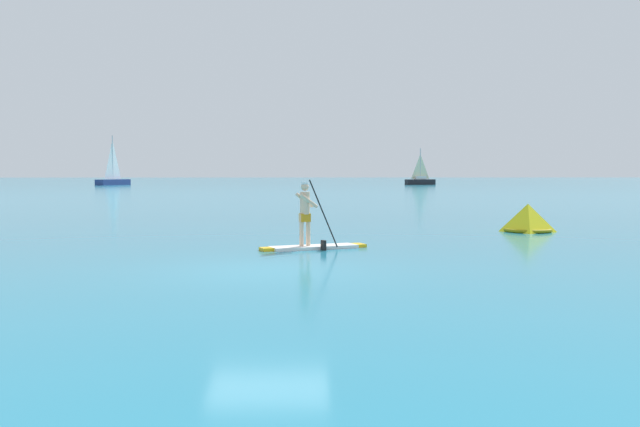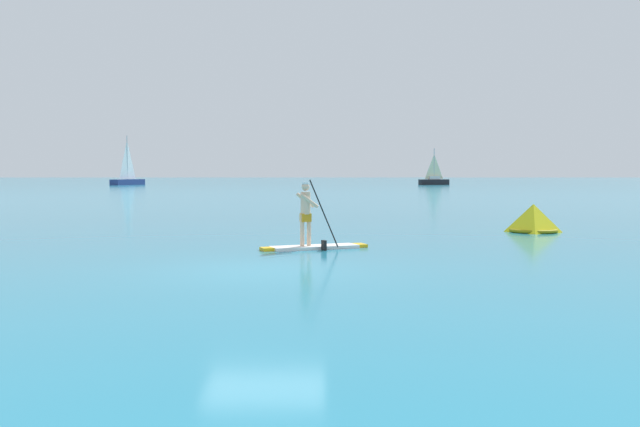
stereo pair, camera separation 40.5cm
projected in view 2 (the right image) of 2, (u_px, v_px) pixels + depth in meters
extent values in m
plane|color=teal|center=(264.00, 271.00, 14.55)|extent=(440.00, 440.00, 0.00)
cube|color=white|center=(314.00, 247.00, 18.74)|extent=(2.43, 1.48, 0.08)
cube|color=yellow|center=(359.00, 245.00, 19.22)|extent=(0.45, 0.55, 0.08)
cube|color=yellow|center=(266.00, 249.00, 18.26)|extent=(0.42, 0.49, 0.08)
cylinder|color=beige|center=(308.00, 230.00, 18.66)|extent=(0.11, 0.11, 0.85)
cylinder|color=beige|center=(301.00, 230.00, 18.59)|extent=(0.11, 0.11, 0.85)
cube|color=orange|center=(305.00, 218.00, 18.60)|extent=(0.32, 0.30, 0.22)
cylinder|color=beige|center=(305.00, 203.00, 18.58)|extent=(0.26, 0.26, 0.59)
sphere|color=beige|center=(305.00, 187.00, 18.55)|extent=(0.21, 0.21, 0.21)
cylinder|color=white|center=(305.00, 183.00, 18.55)|extent=(0.18, 0.18, 0.06)
cylinder|color=beige|center=(305.00, 200.00, 18.73)|extent=(0.51, 0.28, 0.43)
cylinder|color=beige|center=(309.00, 201.00, 18.45)|extent=(0.51, 0.28, 0.43)
cylinder|color=black|center=(323.00, 214.00, 18.31)|extent=(0.77, 0.33, 1.79)
cube|color=black|center=(323.00, 246.00, 18.36)|extent=(0.15, 0.22, 0.32)
pyramid|color=yellow|center=(532.00, 218.00, 23.85)|extent=(1.64, 1.64, 0.96)
torus|color=olive|center=(532.00, 230.00, 23.88)|extent=(1.63, 1.63, 0.12)
cube|color=navy|center=(127.00, 182.00, 106.29)|extent=(4.12, 6.14, 0.85)
cylinder|color=#B2B2B7|center=(126.00, 157.00, 106.07)|extent=(0.12, 0.12, 6.60)
pyramid|color=white|center=(126.00, 159.00, 106.09)|extent=(1.14, 2.53, 5.85)
cube|color=black|center=(433.00, 182.00, 107.58)|extent=(4.87, 2.60, 0.82)
cylinder|color=#B2B2B7|center=(433.00, 164.00, 107.42)|extent=(0.12, 0.12, 4.75)
pyramid|color=beige|center=(433.00, 166.00, 107.44)|extent=(2.08, 0.70, 3.80)
cube|color=silver|center=(433.00, 178.00, 107.54)|extent=(1.87, 1.28, 0.49)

